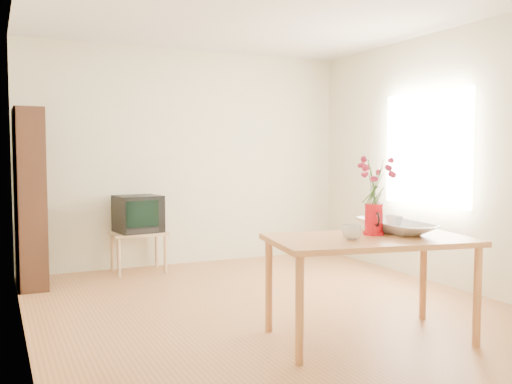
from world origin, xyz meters
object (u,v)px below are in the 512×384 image
table (369,248)px  mug (352,232)px  pitcher (374,220)px  television (138,213)px  bowl (395,199)px

table → mug: mug is taller
table → mug: (-0.18, -0.03, 0.13)m
table → pitcher: (0.10, 0.09, 0.19)m
table → pitcher: pitcher is taller
table → mug: size_ratio=11.46×
pitcher → mug: (-0.28, -0.12, -0.05)m
pitcher → television: pitcher is taller
table → television: (-0.98, 3.04, 0.00)m
television → mug: bearing=-83.2°
pitcher → television: 3.15m
table → bowl: 0.49m
table → bowl: bearing=31.4°
television → bowl: bearing=-73.6°
bowl → table: bearing=-158.5°
pitcher → television: size_ratio=0.44×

